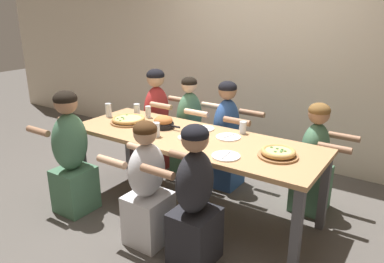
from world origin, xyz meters
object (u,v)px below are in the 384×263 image
object	(u,v)px
pizza_board_main	(128,120)
diner_near_midright	(194,201)
empty_plate_d	(228,137)
diner_near_center	(147,189)
drinking_glass_c	(148,112)
diner_far_center	(226,139)
diner_near_left	(71,157)
drinking_glass_a	(243,128)
drinking_glass_d	(137,110)
drinking_glass_e	(109,111)
diner_far_left	(157,122)
pizza_board_second	(278,153)
drinking_glass_b	(199,139)
diner_far_midleft	(190,132)
diner_far_right	(314,163)
empty_plate_b	(226,156)
skillet_bowl	(163,122)
empty_plate_a	(188,137)
drinking_glass_f	(156,130)
empty_plate_c	(204,129)

from	to	relation	value
pizza_board_main	diner_near_midright	bearing A→B (deg)	-27.19
empty_plate_d	diner_near_center	world-z (taller)	diner_near_center
drinking_glass_c	diner_far_center	distance (m)	0.88
diner_near_left	diner_near_center	world-z (taller)	diner_near_left
drinking_glass_a	drinking_glass_d	bearing A→B (deg)	-174.91
drinking_glass_e	diner_far_left	world-z (taller)	diner_far_left
pizza_board_second	diner_far_left	size ratio (longest dim) A/B	0.27
drinking_glass_b	diner_far_left	bearing A→B (deg)	144.82
drinking_glass_b	diner_far_midleft	distance (m)	1.03
diner_far_right	diner_near_midright	size ratio (longest dim) A/B	0.96
diner_far_right	empty_plate_b	bearing A→B (deg)	-27.78
diner_near_midright	drinking_glass_e	bearing A→B (deg)	66.60
pizza_board_second	diner_far_center	bearing A→B (deg)	141.42
drinking_glass_d	diner_far_center	world-z (taller)	diner_far_center
skillet_bowl	diner_near_left	distance (m)	0.92
drinking_glass_b	drinking_glass_c	size ratio (longest dim) A/B	0.97
diner_far_right	diner_far_left	size ratio (longest dim) A/B	0.89
empty_plate_a	drinking_glass_e	world-z (taller)	drinking_glass_e
empty_plate_b	diner_near_midright	distance (m)	0.46
drinking_glass_f	diner_far_right	world-z (taller)	diner_far_right
diner_far_left	diner_near_midright	bearing A→B (deg)	47.22
drinking_glass_e	diner_far_left	xyz separation A→B (m)	(0.18, 0.60, -0.25)
drinking_glass_b	diner_far_center	distance (m)	0.83
diner_near_midright	drinking_glass_b	bearing A→B (deg)	29.17
diner_near_center	diner_far_center	bearing A→B (deg)	-1.21
drinking_glass_e	empty_plate_d	bearing A→B (deg)	5.13
pizza_board_second	empty_plate_a	size ratio (longest dim) A/B	1.66
diner_far_midleft	diner_far_right	bearing A→B (deg)	90.00
pizza_board_main	pizza_board_second	distance (m)	1.61
empty_plate_c	drinking_glass_a	xyz separation A→B (m)	(0.37, 0.10, 0.04)
empty_plate_a	drinking_glass_e	size ratio (longest dim) A/B	1.32
pizza_board_main	skillet_bowl	world-z (taller)	skillet_bowl
drinking_glass_a	diner_far_center	xyz separation A→B (m)	(-0.33, 0.30, -0.27)
pizza_board_second	empty_plate_a	xyz separation A→B (m)	(-0.84, -0.03, -0.03)
pizza_board_main	diner_near_left	xyz separation A→B (m)	(-0.15, -0.63, -0.22)
diner_near_center	diner_near_left	bearing A→B (deg)	90.00
diner_far_center	drinking_glass_c	bearing A→B (deg)	-62.70
diner_far_left	diner_far_right	bearing A→B (deg)	90.00
drinking_glass_d	drinking_glass_f	world-z (taller)	drinking_glass_d
pizza_board_main	drinking_glass_a	bearing A→B (deg)	17.06
skillet_bowl	diner_far_left	distance (m)	0.83
diner_near_midright	drinking_glass_c	bearing A→B (deg)	53.05
drinking_glass_d	diner_near_center	size ratio (longest dim) A/B	0.13
pizza_board_main	drinking_glass_a	distance (m)	1.18
empty_plate_c	diner_far_right	world-z (taller)	diner_far_right
empty_plate_c	drinking_glass_c	size ratio (longest dim) A/B	1.66
drinking_glass_b	diner_far_right	size ratio (longest dim) A/B	0.11
drinking_glass_f	diner_near_left	distance (m)	0.83
diner_far_right	drinking_glass_c	bearing A→B (deg)	-77.11
empty_plate_c	drinking_glass_e	world-z (taller)	drinking_glass_e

